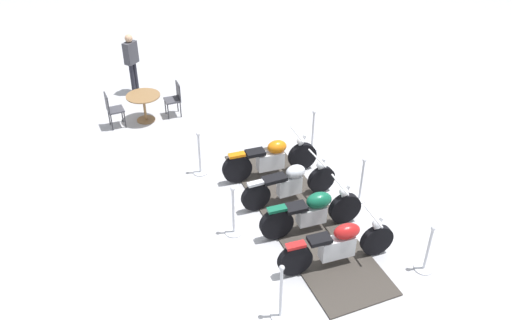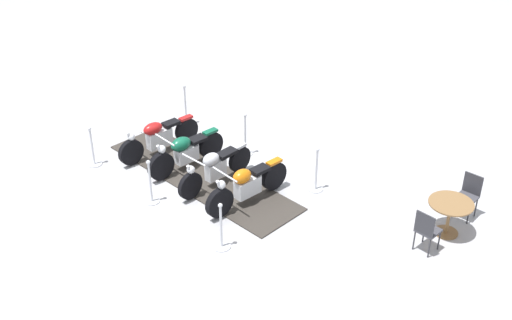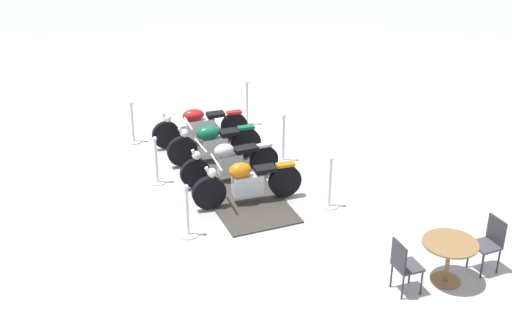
# 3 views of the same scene
# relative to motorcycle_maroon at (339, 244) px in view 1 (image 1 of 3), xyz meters

# --- Properties ---
(ground_plane) EXTENTS (80.00, 80.00, 0.00)m
(ground_plane) POSITION_rel_motorcycle_maroon_xyz_m (-1.14, -0.99, -0.47)
(ground_plane) COLOR #B2B2B7
(display_platform) EXTENTS (4.91, 4.42, 0.03)m
(display_platform) POSITION_rel_motorcycle_maroon_xyz_m (-1.14, -0.99, -0.46)
(display_platform) COLOR #38332D
(display_platform) RESTS_ON ground_plane
(motorcycle_maroon) EXTENTS (1.44, 1.89, 0.93)m
(motorcycle_maroon) POSITION_rel_motorcycle_maroon_xyz_m (0.00, 0.00, 0.00)
(motorcycle_maroon) COLOR black
(motorcycle_maroon) RESTS_ON display_platform
(motorcycle_forest) EXTENTS (1.37, 1.77, 0.97)m
(motorcycle_forest) POSITION_rel_motorcycle_maroon_xyz_m (-0.77, -0.65, 0.00)
(motorcycle_forest) COLOR black
(motorcycle_forest) RESTS_ON display_platform
(motorcycle_chrome) EXTENTS (1.50, 1.68, 0.92)m
(motorcycle_chrome) POSITION_rel_motorcycle_maroon_xyz_m (-1.54, -1.29, 0.00)
(motorcycle_chrome) COLOR black
(motorcycle_chrome) RESTS_ON display_platform
(motorcycle_copper) EXTENTS (1.42, 1.85, 0.97)m
(motorcycle_copper) POSITION_rel_motorcycle_maroon_xyz_m (-2.31, -1.94, 0.00)
(motorcycle_copper) COLOR black
(motorcycle_copper) RESTS_ON display_platform
(stanchion_left_front) EXTENTS (0.32, 0.32, 1.15)m
(stanchion_left_front) POSITION_rel_motorcycle_maroon_xyz_m (1.48, -0.67, -0.09)
(stanchion_left_front) COLOR silver
(stanchion_left_front) RESTS_ON ground_plane
(stanchion_right_front) EXTENTS (0.35, 0.35, 1.01)m
(stanchion_right_front) POSITION_rel_motorcycle_maroon_xyz_m (-0.35, 1.52, -0.17)
(stanchion_right_front) COLOR silver
(stanchion_right_front) RESTS_ON ground_plane
(stanchion_left_mid) EXTENTS (0.34, 0.34, 1.12)m
(stanchion_left_mid) POSITION_rel_motorcycle_maroon_xyz_m (-0.22, -2.09, -0.13)
(stanchion_left_mid) COLOR silver
(stanchion_left_mid) RESTS_ON ground_plane
(stanchion_left_rear) EXTENTS (0.34, 0.34, 1.07)m
(stanchion_left_rear) POSITION_rel_motorcycle_maroon_xyz_m (-1.93, -3.51, -0.14)
(stanchion_left_rear) COLOR silver
(stanchion_left_rear) RESTS_ON ground_plane
(stanchion_right_mid) EXTENTS (0.34, 0.34, 1.05)m
(stanchion_right_mid) POSITION_rel_motorcycle_maroon_xyz_m (-2.05, 0.10, -0.15)
(stanchion_right_mid) COLOR silver
(stanchion_right_mid) RESTS_ON ground_plane
(stanchion_right_rear) EXTENTS (0.36, 0.36, 1.04)m
(stanchion_right_rear) POSITION_rel_motorcycle_maroon_xyz_m (-3.75, -1.32, -0.17)
(stanchion_right_rear) COLOR silver
(stanchion_right_rear) RESTS_ON ground_plane
(cafe_table) EXTENTS (0.89, 0.89, 0.74)m
(cafe_table) POSITION_rel_motorcycle_maroon_xyz_m (-3.74, -5.85, 0.09)
(cafe_table) COLOR olive
(cafe_table) RESTS_ON ground_plane
(cafe_chair_near_table) EXTENTS (0.56, 0.56, 0.93)m
(cafe_chair_near_table) POSITION_rel_motorcycle_maroon_xyz_m (-4.26, -5.20, 0.06)
(cafe_chair_near_table) COLOR #2D2D33
(cafe_chair_near_table) RESTS_ON ground_plane
(cafe_chair_across_table) EXTENTS (0.57, 0.57, 0.95)m
(cafe_chair_across_table) POSITION_rel_motorcycle_maroon_xyz_m (-3.19, -6.46, 0.07)
(cafe_chair_across_table) COLOR #2D2D33
(cafe_chair_across_table) RESTS_ON ground_plane
(bystander_person) EXTENTS (0.43, 0.29, 1.76)m
(bystander_person) POSITION_rel_motorcycle_maroon_xyz_m (-5.16, -6.92, 0.58)
(bystander_person) COLOR #23232D
(bystander_person) RESTS_ON ground_plane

